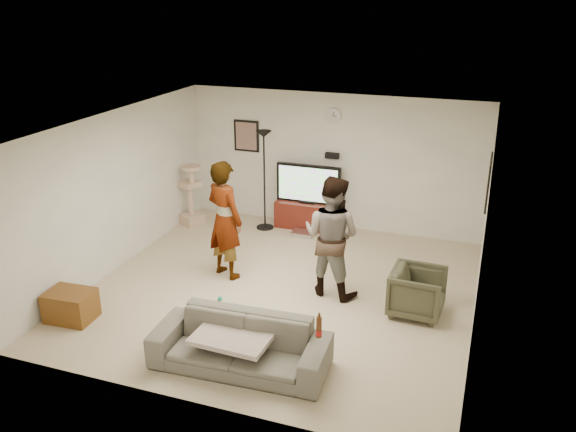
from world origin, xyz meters
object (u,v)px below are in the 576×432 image
(floor_lamp, at_px, (264,181))
(sofa, at_px, (240,344))
(tv, at_px, (308,184))
(cat_tree, at_px, (190,195))
(side_table, at_px, (71,306))
(armchair, at_px, (417,292))
(person_right, at_px, (331,236))
(person_left, at_px, (225,220))
(tv_stand, at_px, (308,215))
(beer_bottle, at_px, (319,327))

(floor_lamp, xyz_separation_m, sofa, (1.34, -4.17, -0.62))
(tv, height_order, cat_tree, tv)
(sofa, relative_size, side_table, 3.37)
(armchair, bearing_deg, side_table, 113.77)
(tv, relative_size, floor_lamp, 0.65)
(floor_lamp, xyz_separation_m, person_right, (1.84, -2.03, -0.03))
(floor_lamp, distance_m, side_table, 4.21)
(cat_tree, xyz_separation_m, armchair, (4.52, -1.95, -0.26))
(floor_lamp, relative_size, cat_tree, 1.57)
(sofa, bearing_deg, person_right, 74.21)
(tv, bearing_deg, person_right, -65.00)
(person_left, bearing_deg, cat_tree, -24.66)
(tv, bearing_deg, cat_tree, -164.93)
(sofa, xyz_separation_m, armchair, (1.79, 1.94, 0.03))
(tv_stand, relative_size, person_right, 0.67)
(beer_bottle, bearing_deg, person_left, 134.91)
(sofa, distance_m, beer_bottle, 1.05)
(tv_stand, distance_m, tv, 0.61)
(sofa, bearing_deg, beer_bottle, -2.67)
(person_right, height_order, beer_bottle, person_right)
(person_left, bearing_deg, person_right, -156.47)
(armchair, bearing_deg, person_left, 88.43)
(armchair, bearing_deg, person_right, 83.57)
(person_right, relative_size, beer_bottle, 7.18)
(cat_tree, bearing_deg, side_table, -87.97)
(cat_tree, bearing_deg, armchair, -23.37)
(cat_tree, xyz_separation_m, person_left, (1.55, -1.75, 0.34))
(beer_bottle, bearing_deg, tv, 109.07)
(tv, height_order, sofa, tv)
(floor_lamp, height_order, person_left, person_left)
(beer_bottle, relative_size, side_table, 0.40)
(sofa, relative_size, armchair, 2.88)
(person_right, relative_size, side_table, 2.90)
(floor_lamp, bearing_deg, person_left, -85.67)
(tv_stand, bearing_deg, tv, 0.00)
(cat_tree, bearing_deg, floor_lamp, 11.17)
(tv_stand, xyz_separation_m, armchair, (2.38, -2.53, 0.08))
(person_right, bearing_deg, sofa, 88.66)
(sofa, bearing_deg, armchair, 44.67)
(tv_stand, distance_m, floor_lamp, 1.05)
(person_left, distance_m, sofa, 2.53)
(cat_tree, relative_size, beer_bottle, 4.72)
(armchair, bearing_deg, cat_tree, 69.07)
(sofa, height_order, armchair, armchair)
(cat_tree, distance_m, sofa, 4.77)
(person_right, bearing_deg, beer_bottle, 113.88)
(cat_tree, height_order, side_table, cat_tree)
(tv, relative_size, cat_tree, 1.03)
(person_left, relative_size, sofa, 0.89)
(person_left, bearing_deg, tv, -80.66)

